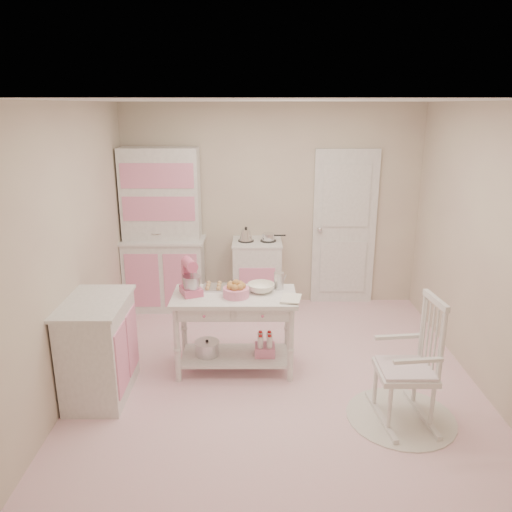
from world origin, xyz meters
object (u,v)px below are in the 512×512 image
at_px(stove, 257,275).
at_px(base_cabinet, 99,348).
at_px(bread_basket, 236,292).
at_px(stand_mixer, 191,278).
at_px(hutch, 162,231).
at_px(work_table, 235,332).
at_px(rocking_chair, 406,360).

distance_m(stove, base_cabinet, 2.47).
bearing_deg(bread_basket, stove, 82.56).
bearing_deg(stand_mixer, stove, 44.11).
relative_size(hutch, stove, 2.26).
xyz_separation_m(base_cabinet, work_table, (1.21, 0.46, -0.06)).
bearing_deg(stove, hutch, 177.61).
height_order(base_cabinet, stand_mixer, stand_mixer).
xyz_separation_m(hutch, bread_basket, (0.99, -1.65, -0.19)).
bearing_deg(base_cabinet, rocking_chair, -8.30).
distance_m(hutch, stand_mixer, 1.68).
distance_m(stand_mixer, bread_basket, 0.46).
xyz_separation_m(work_table, stand_mixer, (-0.42, 0.02, 0.57)).
bearing_deg(rocking_chair, stove, 110.66).
xyz_separation_m(stove, rocking_chair, (1.22, -2.40, 0.09)).
distance_m(stove, rocking_chair, 2.69).
distance_m(hutch, stove, 1.33).
xyz_separation_m(base_cabinet, bread_basket, (1.23, 0.41, 0.39)).
distance_m(work_table, bread_basket, 0.45).
height_order(rocking_chair, stand_mixer, stand_mixer).
distance_m(base_cabinet, rocking_chair, 2.69).
relative_size(base_cabinet, stand_mixer, 2.71).
xyz_separation_m(base_cabinet, rocking_chair, (2.66, -0.39, 0.09)).
xyz_separation_m(stove, bread_basket, (-0.21, -1.60, 0.39)).
bearing_deg(rocking_chair, hutch, 128.39).
bearing_deg(base_cabinet, hutch, 83.38).
bearing_deg(work_table, bread_basket, -68.20).
distance_m(rocking_chair, stand_mixer, 2.10).
height_order(stove, bread_basket, stove).
height_order(stove, base_cabinet, same).
distance_m(hutch, rocking_chair, 3.47).
bearing_deg(hutch, base_cabinet, -96.62).
distance_m(rocking_chair, bread_basket, 1.66).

